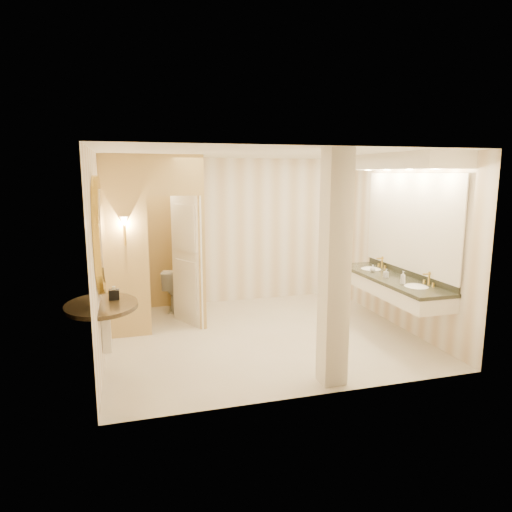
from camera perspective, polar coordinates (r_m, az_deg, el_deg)
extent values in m
plane|color=silver|center=(7.04, 0.66, -9.84)|extent=(4.50, 4.50, 0.00)
plane|color=white|center=(6.62, 0.71, 12.68)|extent=(4.50, 4.50, 0.00)
cube|color=white|center=(8.62, -3.11, 3.12)|extent=(4.50, 0.02, 2.70)
cube|color=white|center=(4.85, 7.43, -2.59)|extent=(4.50, 0.02, 2.70)
cube|color=white|center=(6.44, -18.89, 0.13)|extent=(0.02, 4.00, 2.70)
cube|color=white|center=(7.64, 17.09, 1.76)|extent=(0.02, 4.00, 2.70)
cube|color=#E5BE78|center=(7.74, -7.66, 2.22)|extent=(0.10, 1.50, 2.70)
cube|color=#E5BE78|center=(6.92, -16.00, 0.97)|extent=(0.65, 0.10, 2.70)
cube|color=#E5BE78|center=(6.87, -10.30, 9.93)|extent=(0.80, 0.10, 0.60)
cube|color=white|center=(7.38, -8.58, -0.56)|extent=(0.41, 0.73, 2.10)
cylinder|color=gold|center=(6.82, -16.09, 2.53)|extent=(0.03, 0.03, 0.30)
cone|color=white|center=(6.80, -16.17, 4.20)|extent=(0.14, 0.14, 0.14)
cube|color=white|center=(7.27, 16.54, -3.62)|extent=(0.60, 2.27, 0.24)
cube|color=black|center=(7.24, 16.59, -2.70)|extent=(0.64, 2.31, 0.05)
cube|color=black|center=(7.38, 18.46, -2.01)|extent=(0.03, 2.27, 0.10)
ellipsoid|color=white|center=(6.75, 19.37, -3.96)|extent=(0.40, 0.44, 0.15)
cylinder|color=gold|center=(6.84, 20.80, -2.75)|extent=(0.03, 0.03, 0.22)
ellipsoid|color=white|center=(7.76, 14.17, -1.88)|extent=(0.40, 0.44, 0.15)
cylinder|color=gold|center=(7.83, 15.48, -0.86)|extent=(0.03, 0.03, 0.22)
cube|color=white|center=(7.26, 18.77, 4.02)|extent=(0.03, 2.27, 1.40)
cube|color=white|center=(7.07, 17.32, 11.18)|extent=(0.75, 2.47, 0.22)
cylinder|color=black|center=(5.85, -18.75, -5.88)|extent=(1.08, 1.08, 0.05)
cube|color=white|center=(5.93, -18.19, -8.65)|extent=(0.10, 0.10, 0.60)
cylinder|color=gold|center=(5.68, -19.04, 2.40)|extent=(0.07, 1.08, 1.08)
cylinder|color=white|center=(5.67, -18.63, 2.42)|extent=(0.02, 0.86, 0.86)
cube|color=white|center=(5.23, 9.79, -1.70)|extent=(0.28, 0.28, 2.70)
cube|color=black|center=(5.97, -17.31, -4.60)|extent=(0.13, 0.13, 0.13)
imported|color=white|center=(8.36, -10.02, -3.98)|extent=(0.57, 0.82, 0.77)
imported|color=beige|center=(7.16, 15.95, -2.07)|extent=(0.06, 0.06, 0.13)
imported|color=silver|center=(7.52, 14.39, -1.49)|extent=(0.11, 0.11, 0.11)
imported|color=#C6B28C|center=(6.80, 17.89, -2.57)|extent=(0.08, 0.08, 0.19)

